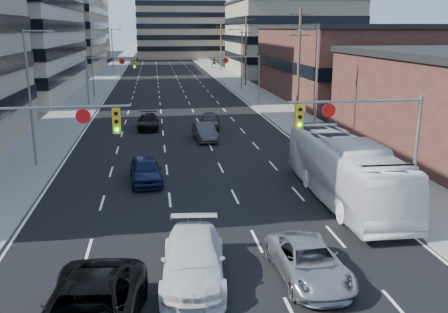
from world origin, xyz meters
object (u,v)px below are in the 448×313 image
silver_suv (309,262)px  transit_bus (345,170)px  sedan_blue (145,170)px  white_van (193,260)px

silver_suv → transit_bus: transit_bus is taller
transit_bus → sedan_blue: bearing=156.5°
white_van → sedan_blue: white_van is taller
silver_suv → sedan_blue: size_ratio=1.09×
silver_suv → white_van: bearing=171.3°
transit_bus → sedan_blue: size_ratio=2.72×
white_van → sedan_blue: (-1.91, 12.47, -0.05)m
white_van → transit_bus: bearing=46.6°
white_van → silver_suv: (4.24, -0.51, -0.13)m
transit_bus → sedan_blue: transit_bus is taller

